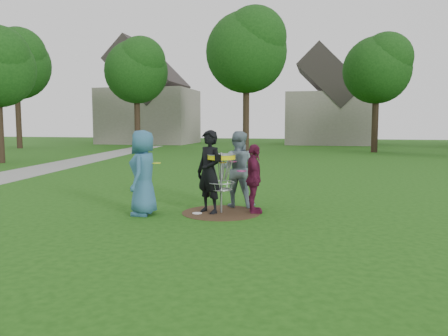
% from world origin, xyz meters
% --- Properties ---
extents(ground, '(100.00, 100.00, 0.00)m').
position_xyz_m(ground, '(0.00, 0.00, 0.00)').
color(ground, '#19470F').
rests_on(ground, ground).
extents(dirt_patch, '(1.80, 1.80, 0.01)m').
position_xyz_m(dirt_patch, '(0.00, 0.00, 0.00)').
color(dirt_patch, '#47331E').
rests_on(dirt_patch, ground).
extents(concrete_path, '(7.75, 39.92, 0.02)m').
position_xyz_m(concrete_path, '(-10.00, 8.00, 0.01)').
color(concrete_path, '#9E9E99').
rests_on(concrete_path, ground).
extents(player_blue, '(0.69, 0.98, 1.89)m').
position_xyz_m(player_blue, '(-1.64, -0.57, 0.95)').
color(player_blue, '#2E5F80').
rests_on(player_blue, ground).
extents(player_black, '(0.82, 0.74, 1.89)m').
position_xyz_m(player_black, '(-0.26, -0.06, 0.94)').
color(player_black, black).
rests_on(player_black, ground).
extents(player_grey, '(0.94, 0.75, 1.85)m').
position_xyz_m(player_grey, '(0.23, 0.82, 0.93)').
color(player_grey, gray).
rests_on(player_grey, ground).
extents(player_maroon, '(0.58, 0.98, 1.57)m').
position_xyz_m(player_maroon, '(0.73, 0.15, 0.78)').
color(player_maroon, '#5B1432').
rests_on(player_maroon, ground).
extents(disc_on_grass, '(0.22, 0.22, 0.02)m').
position_xyz_m(disc_on_grass, '(-0.51, -0.23, 0.01)').
color(disc_on_grass, white).
rests_on(disc_on_grass, ground).
extents(disc_golf_basket, '(0.66, 0.67, 1.38)m').
position_xyz_m(disc_golf_basket, '(0.00, -0.00, 1.02)').
color(disc_golf_basket, '#9EA0A5').
rests_on(disc_golf_basket, ground).
extents(held_discs, '(2.05, 1.25, 0.22)m').
position_xyz_m(held_discs, '(-0.19, 0.04, 1.10)').
color(held_discs, '#C8E119').
rests_on(held_discs, ground).
extents(tree_row, '(51.20, 17.42, 9.90)m').
position_xyz_m(tree_row, '(0.44, 20.67, 6.21)').
color(tree_row, '#38281C').
rests_on(tree_row, ground).
extents(house_row, '(44.50, 10.65, 11.62)m').
position_xyz_m(house_row, '(4.78, 33.07, 4.14)').
color(house_row, gray).
rests_on(house_row, ground).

